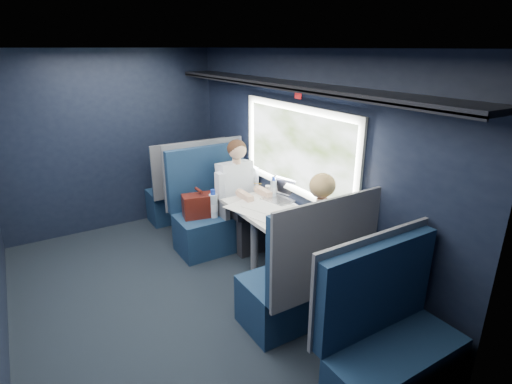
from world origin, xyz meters
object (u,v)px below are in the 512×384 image
table (267,216)px  man (240,190)px  seat_bay_far (304,281)px  laptop (282,194)px  seat_row_front (186,191)px  woman (316,234)px  seat_row_back (388,346)px  cup (268,189)px  bottle_small (274,188)px  seat_bay_near (214,213)px

table → man: size_ratio=0.76×
seat_bay_far → laptop: bearing=65.1°
man → laptop: size_ratio=3.50×
table → seat_row_front: seat_row_front is taller
table → seat_bay_far: (-0.18, -0.87, -0.25)m
seat_row_front → woman: 2.54m
table → seat_row_back: 1.82m
cup → seat_row_front: bearing=108.2°
table → seat_row_front: size_ratio=0.86×
seat_row_front → bottle_small: seat_row_front is taller
seat_row_back → bottle_small: size_ratio=4.93×
seat_row_front → laptop: bearing=-74.2°
seat_bay_near → bottle_small: seat_bay_near is taller
woman → cup: bearing=79.4°
seat_bay_near → woman: bearing=-80.5°
man → seat_row_back: bearing=-95.7°
table → man: bearing=84.5°
seat_bay_far → cup: bearing=70.3°
man → laptop: man is taller
laptop → bottle_small: 0.13m
table → seat_row_back: bearing=-95.8°
table → seat_bay_near: 0.92m
seat_row_back → laptop: bearing=76.4°
seat_bay_far → cup: seat_bay_far is taller
table → man: (0.07, 0.70, 0.06)m
seat_bay_far → bottle_small: bearing=69.1°
man → bottle_small: (0.18, -0.44, 0.13)m
seat_row_back → woman: (0.25, 1.09, 0.32)m
seat_row_front → seat_bay_near: bearing=-90.9°
woman → laptop: 0.88m
man → cup: size_ratio=16.25×
seat_row_front → table: bearing=-84.2°
woman → laptop: woman is taller
table → seat_row_front: 1.82m
woman → cup: woman is taller
woman → laptop: bearing=75.5°
man → woman: (0.00, -1.41, 0.01)m
table → bottle_small: bottle_small is taller
seat_bay_near → seat_row_front: size_ratio=1.09×
woman → bottle_small: 0.99m
seat_row_back → laptop: seat_row_back is taller
seat_bay_near → laptop: bearing=-56.7°
cup → woman: bearing=-100.6°
seat_row_front → woman: size_ratio=0.88×
seat_row_front → man: (0.25, -1.10, 0.31)m
laptop → cup: laptop is taller
seat_row_back → man: size_ratio=0.88×
seat_bay_far → seat_row_front: size_ratio=1.09×
man → cup: bearing=-54.7°
man → cup: man is taller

